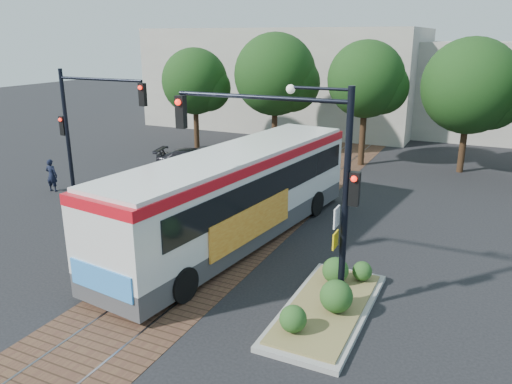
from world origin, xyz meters
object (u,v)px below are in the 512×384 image
at_px(officer, 52,175).
at_px(parked_car, 197,161).
at_px(signal_pole_left, 84,118).
at_px(traffic_island, 329,300).
at_px(city_bus, 238,191).
at_px(signal_pole_main, 302,163).

xyz_separation_m(officer, parked_car, (4.59, 6.11, -0.15)).
bearing_deg(signal_pole_left, traffic_island, -20.36).
bearing_deg(parked_car, officer, 130.13).
distance_m(city_bus, signal_pole_main, 5.48).
relative_size(signal_pole_main, signal_pole_left, 1.00).
height_order(city_bus, signal_pole_left, signal_pole_left).
height_order(city_bus, parked_car, city_bus).
xyz_separation_m(city_bus, signal_pole_left, (-8.54, 1.44, 1.95)).
relative_size(city_bus, signal_pole_left, 2.18).
bearing_deg(officer, parked_car, -136.72).
xyz_separation_m(city_bus, signal_pole_main, (3.69, -3.37, 2.24)).
bearing_deg(city_bus, signal_pole_main, -35.28).
relative_size(city_bus, signal_pole_main, 2.18).
distance_m(signal_pole_left, parked_car, 7.29).
relative_size(traffic_island, signal_pole_main, 0.87).
bearing_deg(traffic_island, officer, 162.34).
xyz_separation_m(traffic_island, officer, (-15.84, 5.04, 0.49)).
bearing_deg(city_bus, traffic_island, -29.55).
bearing_deg(signal_pole_main, city_bus, 137.66).
bearing_deg(officer, signal_pole_main, 151.76).
height_order(traffic_island, parked_car, parked_car).
relative_size(officer, parked_car, 0.35).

